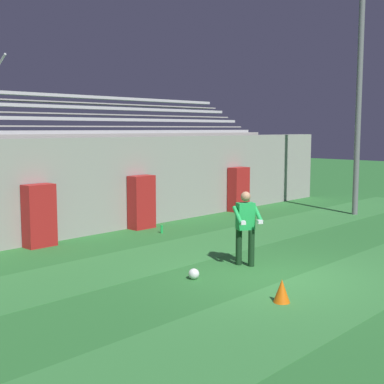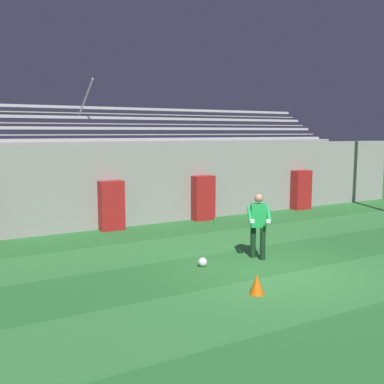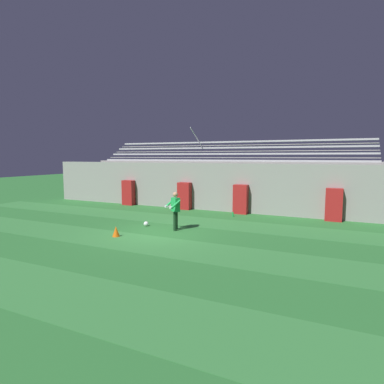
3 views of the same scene
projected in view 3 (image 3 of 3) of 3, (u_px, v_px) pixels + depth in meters
ground_plane at (158, 233)px, 13.37m from camera, size 80.00×80.00×0.00m
turf_stripe_near at (32, 285)px, 7.99m from camera, size 28.00×2.23×0.01m
turf_stripe_mid at (136, 242)px, 11.98m from camera, size 28.00×2.23×0.01m
turf_stripe_far at (188, 221)px, 15.98m from camera, size 28.00×2.23×0.01m
back_wall at (215, 187)px, 19.05m from camera, size 24.00×0.60×2.80m
padding_pillar_gate_left at (184, 196)px, 19.37m from camera, size 0.79×0.44×1.63m
padding_pillar_gate_right at (241, 199)px, 17.87m from camera, size 0.79×0.44×1.63m
padding_pillar_far_left at (129, 193)px, 21.14m from camera, size 0.79×0.44×1.63m
padding_pillar_far_right at (334, 205)px, 15.84m from camera, size 0.79×0.44×1.63m
bleacher_stand at (226, 183)px, 20.83m from camera, size 18.00×3.35×5.03m
goalkeeper at (175, 208)px, 13.90m from camera, size 0.73×0.71×1.67m
soccer_ball at (146, 224)px, 14.75m from camera, size 0.22×0.22×0.22m
traffic_cone at (116, 231)px, 12.83m from camera, size 0.30×0.30×0.42m
water_bottle at (233, 214)px, 17.10m from camera, size 0.07×0.07×0.24m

